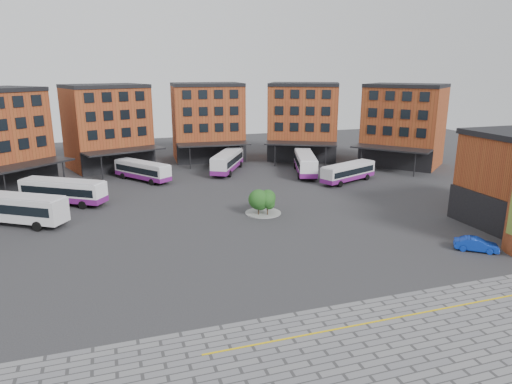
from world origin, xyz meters
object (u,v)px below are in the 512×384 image
object	(u,v)px
blue_car	(476,244)
bus_b	(63,191)
bus_a	(15,207)
bus_f	(348,172)
bus_c	(142,170)
bus_d	(228,161)
tree_island	(263,201)
bus_e	(305,163)

from	to	relation	value
blue_car	bus_b	bearing A→B (deg)	89.80
bus_a	bus_f	xyz separation A→B (m)	(45.92, 6.02, -0.45)
bus_c	bus_d	size ratio (longest dim) A/B	0.85
bus_c	bus_f	world-z (taller)	bus_c
tree_island	bus_f	distance (m)	21.23
tree_island	blue_car	bearing A→B (deg)	-47.55
bus_b	blue_car	bearing A→B (deg)	-93.87
bus_f	bus_d	bearing A→B (deg)	-152.13
bus_a	bus_d	size ratio (longest dim) A/B	0.99
bus_c	bus_e	xyz separation A→B (m)	(26.43, -3.66, 0.23)
bus_a	bus_d	xyz separation A→B (m)	(29.93, 19.13, -0.21)
bus_b	blue_car	distance (m)	49.27
blue_car	bus_d	bearing A→B (deg)	55.27
bus_b	bus_d	size ratio (longest dim) A/B	0.94
tree_island	bus_e	bearing A→B (deg)	53.41
bus_e	blue_car	xyz separation A→B (m)	(1.99, -36.12, -1.21)
bus_a	bus_f	bearing A→B (deg)	-49.62
bus_a	blue_car	world-z (taller)	bus_a
bus_a	bus_e	bearing A→B (deg)	-39.35
bus_b	tree_island	bearing A→B (deg)	-84.50
tree_island	bus_b	bearing A→B (deg)	152.36
bus_d	bus_f	xyz separation A→B (m)	(15.99, -13.11, -0.24)
bus_b	bus_e	bearing A→B (deg)	-47.03
bus_e	bus_f	xyz separation A→B (m)	(4.02, -7.38, -0.27)
tree_island	bus_f	bearing A→B (deg)	32.34
bus_d	bus_f	distance (m)	20.68
bus_a	blue_car	distance (m)	49.44
bus_d	bus_c	bearing A→B (deg)	-142.57
bus_a	bus_b	world-z (taller)	bus_a
tree_island	bus_d	bearing A→B (deg)	85.46
bus_d	blue_car	distance (m)	44.14
bus_a	bus_e	distance (m)	43.99
bus_c	blue_car	xyz separation A→B (m)	(28.42, -39.78, -0.98)
bus_c	bus_f	bearing A→B (deg)	-55.43
bus_e	bus_b	bearing A→B (deg)	-151.60
bus_e	bus_a	bearing A→B (deg)	-143.69
bus_b	bus_d	distance (m)	28.15
bus_c	blue_car	distance (m)	48.90
bus_a	bus_e	xyz separation A→B (m)	(41.90, 13.40, -0.18)
bus_f	blue_car	distance (m)	28.83
bus_b	bus_c	xyz separation A→B (m)	(10.91, 10.13, -0.13)
bus_a	blue_car	size ratio (longest dim) A/B	2.93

